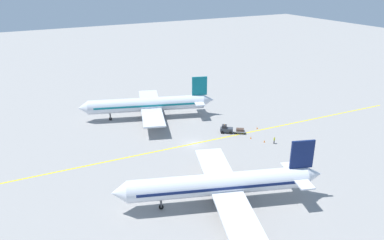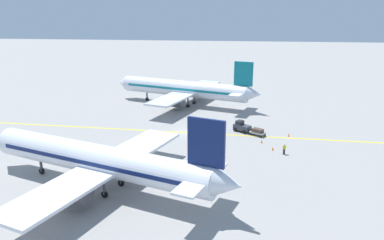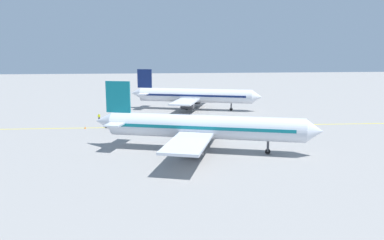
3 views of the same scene
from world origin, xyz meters
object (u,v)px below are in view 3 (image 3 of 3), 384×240
at_px(ground_crew_worker, 99,117).
at_px(traffic_cone_near_nose, 105,121).
at_px(airplane_adjacent_stand, 202,127).
at_px(baggage_tug_dark, 125,125).
at_px(airplane_at_gate, 194,96).
at_px(baggage_cart_trailing, 112,124).
at_px(traffic_cone_by_wingtip, 85,127).
at_px(traffic_cone_mid_apron, 111,123).

xyz_separation_m(ground_crew_worker, traffic_cone_near_nose, (1.55, 1.53, -0.63)).
bearing_deg(airplane_adjacent_stand, baggage_tug_dark, -144.27).
xyz_separation_m(airplane_at_gate, ground_crew_worker, (14.28, -22.96, -2.80)).
relative_size(airplane_adjacent_stand, baggage_cart_trailing, 11.82).
bearing_deg(airplane_at_gate, traffic_cone_by_wingtip, -47.23).
height_order(baggage_cart_trailing, ground_crew_worker, ground_crew_worker).
xyz_separation_m(airplane_at_gate, traffic_cone_mid_apron, (18.89, -19.90, -3.43)).
relative_size(airplane_adjacent_stand, traffic_cone_mid_apron, 63.03).
relative_size(traffic_cone_mid_apron, traffic_cone_by_wingtip, 1.00).
bearing_deg(ground_crew_worker, baggage_tug_dark, 31.72).
distance_m(ground_crew_worker, traffic_cone_mid_apron, 5.57).
height_order(baggage_cart_trailing, traffic_cone_near_nose, baggage_cart_trailing).
height_order(baggage_tug_dark, traffic_cone_near_nose, baggage_tug_dark).
relative_size(airplane_at_gate, baggage_tug_dark, 10.43).
bearing_deg(airplane_at_gate, airplane_adjacent_stand, -5.22).
bearing_deg(traffic_cone_near_nose, baggage_cart_trailing, 16.99).
relative_size(traffic_cone_near_nose, traffic_cone_by_wingtip, 1.00).
relative_size(baggage_tug_dark, traffic_cone_mid_apron, 6.03).
distance_m(airplane_at_gate, airplane_adjacent_stand, 42.44).
bearing_deg(airplane_adjacent_stand, traffic_cone_near_nose, -146.39).
bearing_deg(baggage_tug_dark, traffic_cone_near_nose, -151.10).
relative_size(baggage_tug_dark, baggage_cart_trailing, 1.13).
distance_m(baggage_tug_dark, traffic_cone_mid_apron, 6.47).
xyz_separation_m(airplane_at_gate, traffic_cone_by_wingtip, (22.82, -24.67, -3.43)).
relative_size(airplane_at_gate, traffic_cone_mid_apron, 62.90).
distance_m(airplane_at_gate, ground_crew_worker, 27.18).
xyz_separation_m(ground_crew_worker, traffic_cone_by_wingtip, (8.54, -1.71, -0.63)).
xyz_separation_m(airplane_at_gate, baggage_tug_dark, (24.46, -16.66, -2.81)).
xyz_separation_m(airplane_adjacent_stand, baggage_tug_dark, (-17.80, -12.80, -2.81)).
bearing_deg(ground_crew_worker, airplane_at_gate, 121.88).
height_order(airplane_adjacent_stand, baggage_cart_trailing, airplane_adjacent_stand).
relative_size(airplane_at_gate, traffic_cone_near_nose, 62.90).
distance_m(baggage_tug_dark, traffic_cone_near_nose, 9.88).
distance_m(ground_crew_worker, traffic_cone_by_wingtip, 8.73).
xyz_separation_m(airplane_adjacent_stand, traffic_cone_by_wingtip, (-19.44, -20.81, -3.43)).
bearing_deg(traffic_cone_near_nose, traffic_cone_by_wingtip, -24.90).
height_order(airplane_at_gate, baggage_tug_dark, airplane_at_gate).
bearing_deg(traffic_cone_mid_apron, traffic_cone_by_wingtip, -50.56).
bearing_deg(baggage_cart_trailing, traffic_cone_mid_apron, -171.79).
bearing_deg(traffic_cone_near_nose, baggage_tug_dark, 28.90).
distance_m(airplane_adjacent_stand, traffic_cone_mid_apron, 28.55).
bearing_deg(traffic_cone_by_wingtip, baggage_tug_dark, 78.39).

